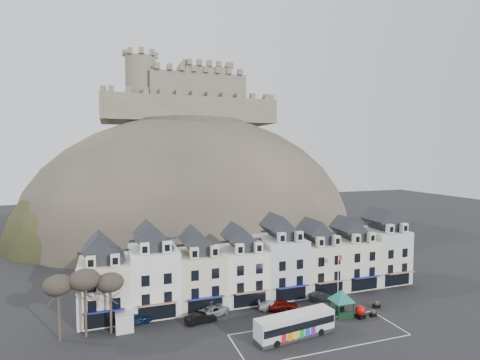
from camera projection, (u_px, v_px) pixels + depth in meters
name	position (u px, v px, depth m)	size (l,w,h in m)	color
ground	(310.00, 342.00, 45.64)	(300.00, 300.00, 0.00)	black
coach_bay_markings	(319.00, 335.00, 47.47)	(22.00, 7.50, 0.01)	silver
townhouse_terrace	(262.00, 263.00, 60.35)	(54.40, 9.35, 11.80)	#EFE5CF
castle_hill	(197.00, 230.00, 111.04)	(100.00, 76.00, 68.00)	#38322B
castle	(189.00, 97.00, 114.46)	(50.20, 22.20, 22.00)	#6C6352
tree_left_far	(58.00, 286.00, 45.59)	(3.61, 3.61, 8.24)	#382E24
tree_left_mid	(84.00, 280.00, 46.54)	(3.78, 3.78, 8.64)	#382E24
tree_left_near	(110.00, 283.00, 47.57)	(3.43, 3.43, 7.84)	#382E24
bus	(295.00, 324.00, 46.80)	(10.88, 3.86, 3.01)	#262628
bus_shelter	(341.00, 296.00, 52.92)	(5.87, 5.87, 3.72)	black
red_buoy	(360.00, 311.00, 52.36)	(1.42, 1.42, 1.76)	black
flagpole	(338.00, 276.00, 57.49)	(0.99, 0.50, 7.43)	silver
white_van	(124.00, 317.00, 49.89)	(2.36, 5.14, 2.31)	silver
planter_west	(373.00, 313.00, 52.81)	(1.04, 0.69, 0.99)	black
planter_east	(376.00, 304.00, 55.73)	(1.17, 0.79, 1.07)	black
car_navy	(135.00, 319.00, 50.38)	(1.83, 4.55, 1.55)	#0C1B3C
car_black	(201.00, 318.00, 50.80)	(1.50, 4.29, 1.41)	black
car_silver	(214.00, 310.00, 53.18)	(2.32, 4.96, 1.40)	#A5A8AC
car_white	(274.00, 306.00, 54.93)	(1.86, 4.58, 1.33)	silver
car_maroon	(283.00, 305.00, 54.80)	(1.84, 4.57, 1.56)	#4C0804
car_charcoal	(323.00, 296.00, 58.45)	(1.45, 4.15, 1.37)	black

